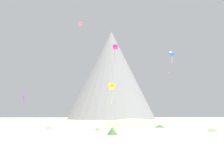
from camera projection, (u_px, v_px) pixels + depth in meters
name	position (u px, v px, depth m)	size (l,w,h in m)	color
ground_plane	(124.00, 135.00, 28.28)	(400.00, 400.00, 0.00)	beige
dune_foreground_left	(195.00, 127.00, 47.43)	(18.41, 12.13, 2.09)	beige
dune_foreground_right	(134.00, 125.00, 54.76)	(15.19, 9.07, 3.34)	#C6B284
bush_scatter_east	(48.00, 127.00, 41.24)	(1.30, 1.30, 0.43)	#568442
bush_low_patch	(212.00, 130.00, 33.86)	(1.97, 1.97, 0.53)	#668C4C
bush_ridge_crest	(98.00, 129.00, 36.60)	(1.19, 1.19, 0.54)	#568442
bush_far_right	(112.00, 131.00, 28.12)	(1.49, 1.49, 1.08)	#386633
bush_far_left	(160.00, 126.00, 44.81)	(2.53, 2.53, 0.58)	#386633
rock_massif	(110.00, 83.00, 138.86)	(71.37, 72.41, 57.70)	slate
kite_yellow_low	(112.00, 86.00, 53.37)	(1.74, 1.72, 5.00)	yellow
kite_blue_high	(172.00, 53.00, 86.63)	(2.14, 0.97, 5.55)	blue
kite_magenta_mid	(115.00, 47.00, 66.30)	(1.73, 1.73, 5.75)	#D1339E
kite_pink_mid	(169.00, 71.00, 92.38)	(0.40, 1.02, 0.84)	pink
kite_violet_low	(24.00, 96.00, 61.97)	(1.57, 1.87, 4.51)	purple
kite_rainbow_high	(80.00, 24.00, 91.85)	(1.67, 1.59, 3.42)	#E5668C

